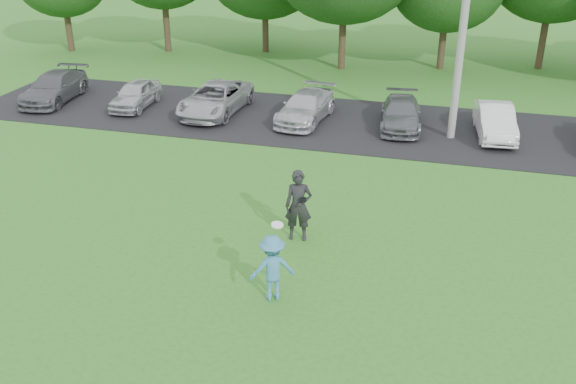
# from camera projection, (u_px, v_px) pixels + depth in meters

# --- Properties ---
(ground) EXTENTS (100.00, 100.00, 0.00)m
(ground) POSITION_uv_depth(u_px,v_px,m) (247.00, 309.00, 14.35)
(ground) COLOR #2E7320
(ground) RESTS_ON ground
(parking_lot) EXTENTS (32.00, 6.50, 0.03)m
(parking_lot) POSITION_uv_depth(u_px,v_px,m) (350.00, 124.00, 25.70)
(parking_lot) COLOR black
(parking_lot) RESTS_ON ground
(utility_pole) EXTENTS (0.28, 0.28, 9.66)m
(utility_pole) POSITION_uv_depth(u_px,v_px,m) (465.00, 7.00, 22.22)
(utility_pole) COLOR gray
(utility_pole) RESTS_ON ground
(frisbee_player) EXTENTS (1.20, 1.01, 1.96)m
(frisbee_player) POSITION_uv_depth(u_px,v_px,m) (272.00, 268.00, 14.39)
(frisbee_player) COLOR teal
(frisbee_player) RESTS_ON ground
(camera_bystander) EXTENTS (0.78, 0.58, 1.96)m
(camera_bystander) POSITION_uv_depth(u_px,v_px,m) (299.00, 206.00, 16.84)
(camera_bystander) COLOR black
(camera_bystander) RESTS_ON ground
(parked_cars) EXTENTS (28.31, 4.69, 1.24)m
(parked_cars) POSITION_uv_depth(u_px,v_px,m) (342.00, 110.00, 25.38)
(parked_cars) COLOR #55565C
(parked_cars) RESTS_ON parking_lot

